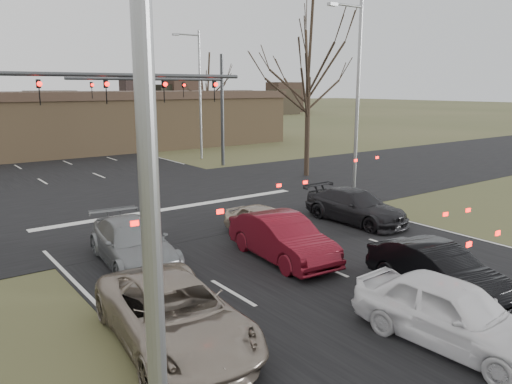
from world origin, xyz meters
TOP-DOWN VIEW (x-y plane):
  - ground at (0.00, 0.00)m, footprint 360.00×360.00m
  - road_cross at (0.00, 15.00)m, footprint 200.00×14.00m
  - building at (2.00, 38.00)m, footprint 42.40×10.40m
  - mast_arm_near at (-5.23, 13.00)m, footprint 12.12×0.24m
  - mast_arm_far at (6.18, 23.00)m, footprint 11.12×0.24m
  - streetlight_left at (-8.82, -4.00)m, footprint 2.34×0.25m
  - streetlight_right_near at (8.82, 10.00)m, footprint 2.34×0.25m
  - streetlight_right_far at (9.32, 27.00)m, footprint 2.34×0.25m
  - tree_right_near at (11.00, 16.00)m, footprint 6.90×6.90m
  - tree_right_far at (15.00, 35.00)m, footprint 5.40×5.40m
  - car_silver_suv at (-6.13, 1.42)m, footprint 3.01×5.57m
  - car_white_sedan at (-1.14, -2.27)m, footprint 2.08×4.64m
  - car_black_hatch at (1.14, -0.38)m, footprint 1.98×4.40m
  - car_charcoal_sedan at (4.96, 6.19)m, footprint 2.13×4.89m
  - car_grey_ahead at (-4.78, 6.92)m, footprint 2.52×5.15m
  - car_red_ahead at (-0.58, 4.37)m, footprint 2.05×4.78m
  - car_silver_ahead at (0.50, 6.73)m, footprint 1.87×3.79m

SIDE VIEW (x-z plane):
  - ground at x=0.00m, z-range 0.00..0.00m
  - road_cross at x=0.00m, z-range 0.00..0.03m
  - car_silver_ahead at x=0.50m, z-range 0.00..1.24m
  - car_charcoal_sedan at x=4.96m, z-range 0.00..1.40m
  - car_black_hatch at x=1.14m, z-range 0.00..1.40m
  - car_grey_ahead at x=-4.78m, z-range 0.00..1.44m
  - car_silver_suv at x=-6.13m, z-range 0.00..1.48m
  - car_red_ahead at x=-0.58m, z-range 0.00..1.53m
  - car_white_sedan at x=-1.14m, z-range 0.00..1.55m
  - building at x=2.00m, z-range 0.02..5.32m
  - mast_arm_far at x=6.18m, z-range 1.02..9.02m
  - mast_arm_near at x=-5.23m, z-range 1.07..9.07m
  - streetlight_left at x=-8.82m, z-range 0.59..10.59m
  - streetlight_right_near at x=8.82m, z-range 0.59..10.59m
  - streetlight_right_far at x=9.32m, z-range 0.59..10.59m
  - tree_right_far at x=15.00m, z-range 2.46..11.46m
  - tree_right_near at x=11.00m, z-range 3.15..14.65m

